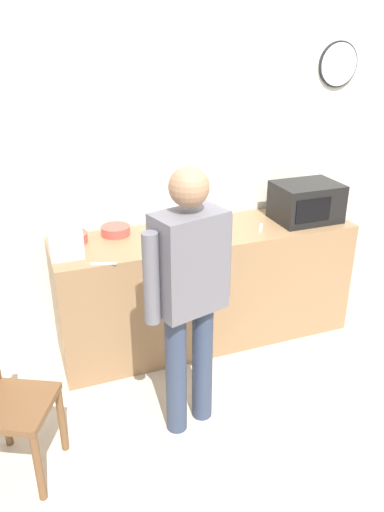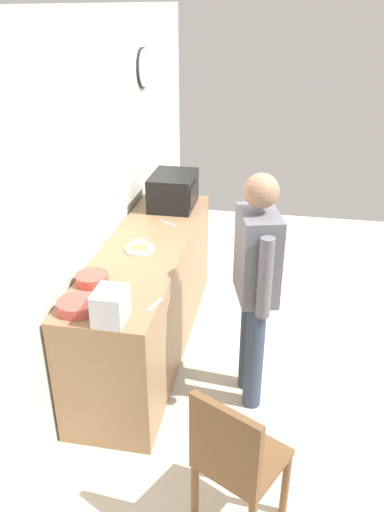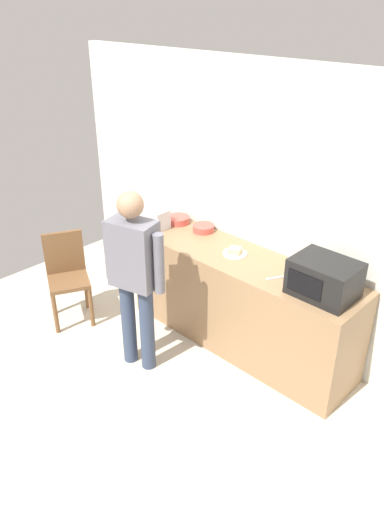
{
  "view_description": "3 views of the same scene",
  "coord_description": "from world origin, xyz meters",
  "px_view_note": "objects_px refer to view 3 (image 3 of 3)",
  "views": [
    {
      "loc": [
        -1.5,
        -2.04,
        2.35
      ],
      "look_at": [
        -0.43,
        0.8,
        0.96
      ],
      "focal_mm": 35.19,
      "sensor_mm": 36.0,
      "label": 1
    },
    {
      "loc": [
        -3.6,
        0.22,
        2.62
      ],
      "look_at": [
        -0.47,
        0.8,
        1.02
      ],
      "focal_mm": 35.95,
      "sensor_mm": 36.0,
      "label": 2
    },
    {
      "loc": [
        2.23,
        -1.93,
        3.04
      ],
      "look_at": [
        -0.4,
        0.81,
        1.03
      ],
      "focal_mm": 34.55,
      "sensor_mm": 36.0,
      "label": 3
    }
  ],
  "objects_px": {
    "microwave": "(324,278)",
    "salad_bowl": "(178,220)",
    "wooden_chair": "(67,273)",
    "cereal_bowl": "(203,228)",
    "toaster": "(157,219)",
    "fork_utensil": "(275,278)",
    "person_standing": "(134,270)",
    "sandwich_plate": "(235,252)",
    "spoon_utensil": "(156,240)"
  },
  "relations": [
    {
      "from": "sandwich_plate",
      "to": "salad_bowl",
      "type": "relative_size",
      "value": 0.95
    },
    {
      "from": "fork_utensil",
      "to": "spoon_utensil",
      "type": "distance_m",
      "value": 1.28
    },
    {
      "from": "salad_bowl",
      "to": "person_standing",
      "type": "xyz_separation_m",
      "value": [
        0.52,
        -1.04,
        0.02
      ]
    },
    {
      "from": "fork_utensil",
      "to": "toaster",
      "type": "bearing_deg",
      "value": 179.91
    },
    {
      "from": "microwave",
      "to": "salad_bowl",
      "type": "relative_size",
      "value": 2.1
    },
    {
      "from": "cereal_bowl",
      "to": "toaster",
      "type": "xyz_separation_m",
      "value": [
        -0.4,
        -0.27,
        0.07
      ]
    },
    {
      "from": "sandwich_plate",
      "to": "toaster",
      "type": "relative_size",
      "value": 1.03
    },
    {
      "from": "sandwich_plate",
      "to": "wooden_chair",
      "type": "bearing_deg",
      "value": -148.51
    },
    {
      "from": "microwave",
      "to": "person_standing",
      "type": "xyz_separation_m",
      "value": [
        -1.3,
        -0.84,
        -0.09
      ]
    },
    {
      "from": "salad_bowl",
      "to": "cereal_bowl",
      "type": "height_order",
      "value": "salad_bowl"
    },
    {
      "from": "toaster",
      "to": "person_standing",
      "type": "height_order",
      "value": "person_standing"
    },
    {
      "from": "cereal_bowl",
      "to": "spoon_utensil",
      "type": "height_order",
      "value": "cereal_bowl"
    },
    {
      "from": "fork_utensil",
      "to": "sandwich_plate",
      "type": "bearing_deg",
      "value": 169.11
    },
    {
      "from": "person_standing",
      "to": "wooden_chair",
      "type": "relative_size",
      "value": 1.8
    },
    {
      "from": "microwave",
      "to": "salad_bowl",
      "type": "height_order",
      "value": "microwave"
    },
    {
      "from": "spoon_utensil",
      "to": "person_standing",
      "type": "height_order",
      "value": "person_standing"
    },
    {
      "from": "microwave",
      "to": "fork_utensil",
      "type": "bearing_deg",
      "value": -173.77
    },
    {
      "from": "spoon_utensil",
      "to": "cereal_bowl",
      "type": "bearing_deg",
      "value": 68.06
    },
    {
      "from": "salad_bowl",
      "to": "cereal_bowl",
      "type": "xyz_separation_m",
      "value": [
        0.33,
        0.03,
        -0.0
      ]
    },
    {
      "from": "microwave",
      "to": "wooden_chair",
      "type": "bearing_deg",
      "value": -160.7
    },
    {
      "from": "microwave",
      "to": "toaster",
      "type": "relative_size",
      "value": 2.27
    },
    {
      "from": "toaster",
      "to": "spoon_utensil",
      "type": "distance_m",
      "value": 0.31
    },
    {
      "from": "toaster",
      "to": "person_standing",
      "type": "xyz_separation_m",
      "value": [
        0.58,
        -0.8,
        -0.04
      ]
    },
    {
      "from": "toaster",
      "to": "salad_bowl",
      "type": "bearing_deg",
      "value": 75.03
    },
    {
      "from": "person_standing",
      "to": "cereal_bowl",
      "type": "bearing_deg",
      "value": 100.0
    },
    {
      "from": "microwave",
      "to": "cereal_bowl",
      "type": "xyz_separation_m",
      "value": [
        -1.49,
        0.22,
        -0.12
      ]
    },
    {
      "from": "cereal_bowl",
      "to": "fork_utensil",
      "type": "distance_m",
      "value": 1.11
    },
    {
      "from": "spoon_utensil",
      "to": "salad_bowl",
      "type": "bearing_deg",
      "value": 107.61
    },
    {
      "from": "toaster",
      "to": "fork_utensil",
      "type": "distance_m",
      "value": 1.47
    },
    {
      "from": "wooden_chair",
      "to": "fork_utensil",
      "type": "bearing_deg",
      "value": 21.84
    },
    {
      "from": "toaster",
      "to": "wooden_chair",
      "type": "bearing_deg",
      "value": -122.85
    },
    {
      "from": "wooden_chair",
      "to": "salad_bowl",
      "type": "bearing_deg",
      "value": 60.81
    },
    {
      "from": "wooden_chair",
      "to": "cereal_bowl",
      "type": "bearing_deg",
      "value": 49.42
    },
    {
      "from": "microwave",
      "to": "sandwich_plate",
      "type": "relative_size",
      "value": 2.22
    },
    {
      "from": "sandwich_plate",
      "to": "toaster",
      "type": "xyz_separation_m",
      "value": [
        -0.95,
        -0.1,
        0.08
      ]
    },
    {
      "from": "toaster",
      "to": "fork_utensil",
      "type": "relative_size",
      "value": 1.29
    },
    {
      "from": "sandwich_plate",
      "to": "wooden_chair",
      "type": "xyz_separation_m",
      "value": [
        -1.46,
        -0.9,
        -0.43
      ]
    },
    {
      "from": "microwave",
      "to": "cereal_bowl",
      "type": "height_order",
      "value": "microwave"
    },
    {
      "from": "microwave",
      "to": "person_standing",
      "type": "height_order",
      "value": "person_standing"
    },
    {
      "from": "microwave",
      "to": "wooden_chair",
      "type": "xyz_separation_m",
      "value": [
        -2.4,
        -0.84,
        -0.56
      ]
    },
    {
      "from": "spoon_utensil",
      "to": "wooden_chair",
      "type": "bearing_deg",
      "value": -140.72
    },
    {
      "from": "spoon_utensil",
      "to": "wooden_chair",
      "type": "relative_size",
      "value": 0.18
    },
    {
      "from": "salad_bowl",
      "to": "spoon_utensil",
      "type": "relative_size",
      "value": 1.4
    },
    {
      "from": "salad_bowl",
      "to": "person_standing",
      "type": "bearing_deg",
      "value": -63.31
    },
    {
      "from": "fork_utensil",
      "to": "cereal_bowl",
      "type": "bearing_deg",
      "value": 165.92
    },
    {
      "from": "cereal_bowl",
      "to": "wooden_chair",
      "type": "height_order",
      "value": "cereal_bowl"
    },
    {
      "from": "salad_bowl",
      "to": "person_standing",
      "type": "distance_m",
      "value": 1.16
    },
    {
      "from": "cereal_bowl",
      "to": "wooden_chair",
      "type": "relative_size",
      "value": 0.23
    },
    {
      "from": "cereal_bowl",
      "to": "spoon_utensil",
      "type": "xyz_separation_m",
      "value": [
        -0.19,
        -0.48,
        -0.03
      ]
    },
    {
      "from": "fork_utensil",
      "to": "wooden_chair",
      "type": "distance_m",
      "value": 2.18
    }
  ]
}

